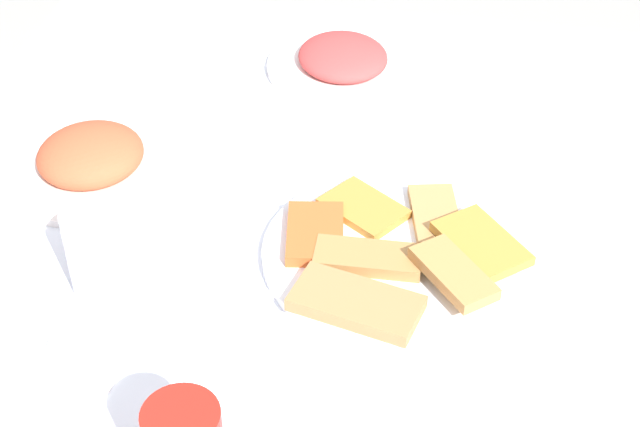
{
  "coord_description": "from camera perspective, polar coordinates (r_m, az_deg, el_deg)",
  "views": [
    {
      "loc": [
        -0.87,
        -0.21,
        1.47
      ],
      "look_at": [
        -0.02,
        -0.06,
        0.76
      ],
      "focal_mm": 54.24,
      "sensor_mm": 36.0,
      "label": 1
    }
  ],
  "objects": [
    {
      "name": "fork",
      "position": [
        0.98,
        -16.41,
        -10.88
      ],
      "size": [
        0.19,
        0.05,
        0.0
      ],
      "primitive_type": "cube",
      "rotation": [
        0.0,
        0.0,
        0.17
      ],
      "color": "silver",
      "rests_on": "paper_napkin"
    },
    {
      "name": "salad_plate_greens",
      "position": [
        1.43,
        1.35,
        9.01
      ],
      "size": [
        0.22,
        0.22,
        0.04
      ],
      "color": "white",
      "rests_on": "dining_table"
    },
    {
      "name": "drinking_glass",
      "position": [
        1.06,
        -12.84,
        -2.17
      ],
      "size": [
        0.07,
        0.07,
        0.1
      ],
      "primitive_type": "cylinder",
      "color": "silver",
      "rests_on": "dining_table"
    },
    {
      "name": "salad_plate_rice",
      "position": [
        1.25,
        -13.34,
        3.14
      ],
      "size": [
        0.23,
        0.23,
        0.06
      ],
      "color": "white",
      "rests_on": "dining_table"
    },
    {
      "name": "pide_platter",
      "position": [
        1.09,
        4.12,
        -2.37
      ],
      "size": [
        0.29,
        0.31,
        0.04
      ],
      "color": "white",
      "rests_on": "dining_table"
    },
    {
      "name": "dining_table",
      "position": [
        1.21,
        -2.5,
        -3.09
      ],
      "size": [
        1.08,
        0.93,
        0.73
      ],
      "color": "white",
      "rests_on": "ground_plane"
    },
    {
      "name": "paper_napkin",
      "position": [
        0.99,
        -17.33,
        -10.84
      ],
      "size": [
        0.17,
        0.17,
        0.0
      ],
      "primitive_type": "cube",
      "rotation": [
        0.0,
        0.0,
        -0.16
      ],
      "color": "white",
      "rests_on": "dining_table"
    },
    {
      "name": "spoon",
      "position": [
        1.0,
        -18.32,
        -10.49
      ],
      "size": [
        0.17,
        0.03,
        0.0
      ],
      "primitive_type": "cube",
      "rotation": [
        0.0,
        0.0,
        0.1
      ],
      "color": "silver",
      "rests_on": "paper_napkin"
    }
  ]
}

